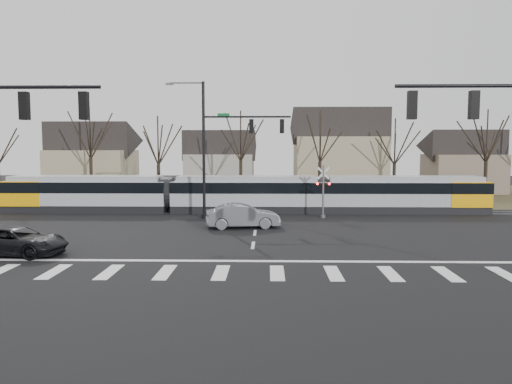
{
  "coord_description": "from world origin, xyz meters",
  "views": [
    {
      "loc": [
        0.78,
        -24.85,
        5.34
      ],
      "look_at": [
        0.0,
        9.0,
        2.3
      ],
      "focal_mm": 35.0,
      "sensor_mm": 36.0,
      "label": 1
    }
  ],
  "objects_px": {
    "sedan": "(243,216)",
    "rail_crossing_signal": "(323,193)",
    "suv": "(17,241)",
    "tram": "(245,193)"
  },
  "relations": [
    {
      "from": "suv",
      "to": "sedan",
      "type": "bearing_deg",
      "value": -42.14
    },
    {
      "from": "sedan",
      "to": "rail_crossing_signal",
      "type": "relative_size",
      "value": 1.27
    },
    {
      "from": "tram",
      "to": "suv",
      "type": "distance_m",
      "value": 19.78
    },
    {
      "from": "suv",
      "to": "rail_crossing_signal",
      "type": "distance_m",
      "value": 21.46
    },
    {
      "from": "tram",
      "to": "suv",
      "type": "relative_size",
      "value": 7.44
    },
    {
      "from": "tram",
      "to": "rail_crossing_signal",
      "type": "height_order",
      "value": "rail_crossing_signal"
    },
    {
      "from": "sedan",
      "to": "rail_crossing_signal",
      "type": "bearing_deg",
      "value": -59.41
    },
    {
      "from": "tram",
      "to": "sedan",
      "type": "distance_m",
      "value": 8.11
    },
    {
      "from": "tram",
      "to": "suv",
      "type": "bearing_deg",
      "value": -122.48
    },
    {
      "from": "sedan",
      "to": "suv",
      "type": "bearing_deg",
      "value": 119.39
    }
  ]
}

